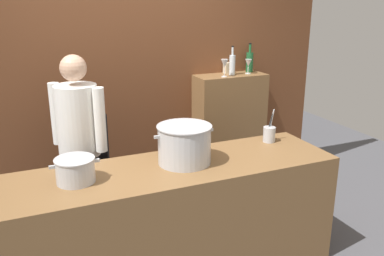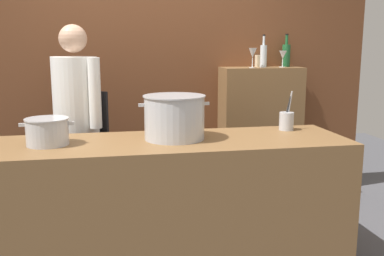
{
  "view_description": "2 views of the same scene",
  "coord_description": "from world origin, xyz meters",
  "px_view_note": "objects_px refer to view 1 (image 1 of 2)",
  "views": [
    {
      "loc": [
        -1.01,
        -2.63,
        2.09
      ],
      "look_at": [
        0.25,
        0.29,
        1.08
      ],
      "focal_mm": 38.9,
      "sensor_mm": 36.0,
      "label": 1
    },
    {
      "loc": [
        -0.34,
        -2.76,
        1.51
      ],
      "look_at": [
        0.26,
        0.37,
        0.9
      ],
      "focal_mm": 41.09,
      "sensor_mm": 36.0,
      "label": 2
    }
  ],
  "objects_px": {
    "wine_glass_tall": "(248,64)",
    "wine_glass_wide": "(224,64)",
    "chef": "(80,139)",
    "stockpot_small": "(75,170)",
    "wine_bottle_green": "(250,61)",
    "spice_tin_cream": "(227,68)",
    "wine_bottle_clear": "(232,64)",
    "stockpot_large": "(184,144)",
    "utensil_crock": "(269,134)"
  },
  "relations": [
    {
      "from": "wine_glass_tall",
      "to": "wine_glass_wide",
      "type": "relative_size",
      "value": 0.86
    },
    {
      "from": "chef",
      "to": "wine_glass_tall",
      "type": "bearing_deg",
      "value": -118.31
    },
    {
      "from": "stockpot_small",
      "to": "wine_bottle_green",
      "type": "xyz_separation_m",
      "value": [
        2.07,
        1.25,
        0.43
      ]
    },
    {
      "from": "stockpot_small",
      "to": "spice_tin_cream",
      "type": "distance_m",
      "value": 2.25
    },
    {
      "from": "wine_glass_tall",
      "to": "spice_tin_cream",
      "type": "distance_m",
      "value": 0.23
    },
    {
      "from": "wine_bottle_clear",
      "to": "wine_glass_wide",
      "type": "distance_m",
      "value": 0.15
    },
    {
      "from": "wine_bottle_green",
      "to": "stockpot_large",
      "type": "bearing_deg",
      "value": -136.1
    },
    {
      "from": "spice_tin_cream",
      "to": "utensil_crock",
      "type": "bearing_deg",
      "value": -99.0
    },
    {
      "from": "wine_glass_wide",
      "to": "stockpot_large",
      "type": "bearing_deg",
      "value": -129.56
    },
    {
      "from": "stockpot_large",
      "to": "wine_bottle_green",
      "type": "xyz_separation_m",
      "value": [
        1.27,
        1.22,
        0.37
      ]
    },
    {
      "from": "stockpot_large",
      "to": "wine_bottle_clear",
      "type": "xyz_separation_m",
      "value": [
        1.01,
        1.14,
        0.37
      ]
    },
    {
      "from": "wine_bottle_green",
      "to": "wine_glass_wide",
      "type": "height_order",
      "value": "wine_bottle_green"
    },
    {
      "from": "wine_glass_tall",
      "to": "wine_glass_wide",
      "type": "xyz_separation_m",
      "value": [
        -0.32,
        -0.06,
        0.02
      ]
    },
    {
      "from": "wine_bottle_green",
      "to": "chef",
      "type": "bearing_deg",
      "value": -163.67
    },
    {
      "from": "stockpot_large",
      "to": "wine_glass_wide",
      "type": "distance_m",
      "value": 1.44
    },
    {
      "from": "wine_bottle_green",
      "to": "wine_glass_tall",
      "type": "distance_m",
      "value": 0.12
    },
    {
      "from": "wine_glass_wide",
      "to": "chef",
      "type": "bearing_deg",
      "value": -165.11
    },
    {
      "from": "wine_glass_tall",
      "to": "spice_tin_cream",
      "type": "relative_size",
      "value": 1.39
    },
    {
      "from": "chef",
      "to": "wine_glass_tall",
      "type": "height_order",
      "value": "chef"
    },
    {
      "from": "stockpot_large",
      "to": "spice_tin_cream",
      "type": "bearing_deg",
      "value": 50.95
    },
    {
      "from": "wine_bottle_clear",
      "to": "spice_tin_cream",
      "type": "height_order",
      "value": "wine_bottle_clear"
    },
    {
      "from": "chef",
      "to": "wine_glass_tall",
      "type": "distance_m",
      "value": 1.97
    },
    {
      "from": "stockpot_small",
      "to": "wine_bottle_green",
      "type": "distance_m",
      "value": 2.46
    },
    {
      "from": "chef",
      "to": "stockpot_small",
      "type": "height_order",
      "value": "chef"
    },
    {
      "from": "chef",
      "to": "spice_tin_cream",
      "type": "height_order",
      "value": "chef"
    },
    {
      "from": "wine_bottle_green",
      "to": "wine_glass_wide",
      "type": "relative_size",
      "value": 1.73
    },
    {
      "from": "stockpot_large",
      "to": "stockpot_small",
      "type": "bearing_deg",
      "value": -178.05
    },
    {
      "from": "utensil_crock",
      "to": "wine_bottle_green",
      "type": "distance_m",
      "value": 1.24
    },
    {
      "from": "wine_glass_wide",
      "to": "spice_tin_cream",
      "type": "bearing_deg",
      "value": 54.07
    },
    {
      "from": "stockpot_large",
      "to": "spice_tin_cream",
      "type": "distance_m",
      "value": 1.65
    },
    {
      "from": "utensil_crock",
      "to": "wine_glass_tall",
      "type": "xyz_separation_m",
      "value": [
        0.36,
        0.98,
        0.44
      ]
    },
    {
      "from": "stockpot_small",
      "to": "wine_glass_tall",
      "type": "bearing_deg",
      "value": 30.04
    },
    {
      "from": "chef",
      "to": "stockpot_small",
      "type": "xyz_separation_m",
      "value": [
        -0.13,
        -0.69,
        0.02
      ]
    },
    {
      "from": "spice_tin_cream",
      "to": "stockpot_small",
      "type": "bearing_deg",
      "value": -144.75
    },
    {
      "from": "stockpot_large",
      "to": "stockpot_small",
      "type": "distance_m",
      "value": 0.8
    },
    {
      "from": "stockpot_small",
      "to": "wine_glass_tall",
      "type": "height_order",
      "value": "wine_glass_tall"
    },
    {
      "from": "wine_bottle_green",
      "to": "wine_glass_tall",
      "type": "height_order",
      "value": "wine_bottle_green"
    },
    {
      "from": "utensil_crock",
      "to": "wine_bottle_green",
      "type": "height_order",
      "value": "wine_bottle_green"
    },
    {
      "from": "stockpot_small",
      "to": "utensil_crock",
      "type": "xyz_separation_m",
      "value": [
        1.64,
        0.18,
        -0.02
      ]
    },
    {
      "from": "wine_bottle_clear",
      "to": "wine_bottle_green",
      "type": "distance_m",
      "value": 0.27
    },
    {
      "from": "chef",
      "to": "wine_bottle_green",
      "type": "relative_size",
      "value": 5.34
    },
    {
      "from": "stockpot_small",
      "to": "wine_glass_wide",
      "type": "height_order",
      "value": "wine_glass_wide"
    },
    {
      "from": "utensil_crock",
      "to": "wine_bottle_green",
      "type": "bearing_deg",
      "value": 68.24
    },
    {
      "from": "chef",
      "to": "wine_bottle_green",
      "type": "distance_m",
      "value": 2.07
    },
    {
      "from": "stockpot_large",
      "to": "spice_tin_cream",
      "type": "relative_size",
      "value": 4.17
    },
    {
      "from": "utensil_crock",
      "to": "wine_glass_wide",
      "type": "height_order",
      "value": "wine_glass_wide"
    },
    {
      "from": "spice_tin_cream",
      "to": "stockpot_large",
      "type": "bearing_deg",
      "value": -129.05
    },
    {
      "from": "stockpot_small",
      "to": "utensil_crock",
      "type": "height_order",
      "value": "utensil_crock"
    },
    {
      "from": "wine_bottle_clear",
      "to": "wine_glass_tall",
      "type": "distance_m",
      "value": 0.19
    },
    {
      "from": "stockpot_large",
      "to": "wine_bottle_green",
      "type": "height_order",
      "value": "wine_bottle_green"
    }
  ]
}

